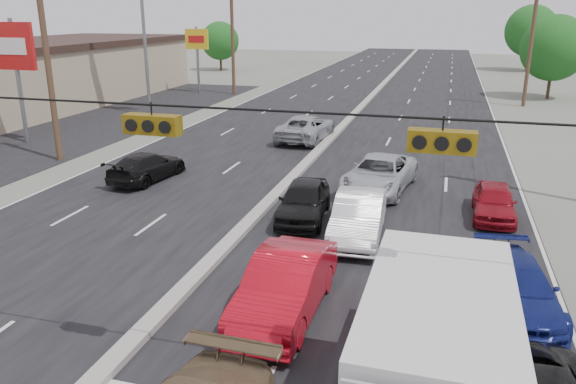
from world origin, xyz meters
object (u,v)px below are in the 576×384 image
at_px(utility_pole_left_b, 47,59).
at_px(oncoming_near, 147,167).
at_px(queue_car_d, 516,288).
at_px(tree_left_far, 220,41).
at_px(utility_pole_left_c, 232,37).
at_px(tree_right_mid, 554,48).
at_px(box_truck, 435,354).
at_px(oncoming_far, 306,128).
at_px(pole_sign_mid, 15,53).
at_px(pole_sign_far, 197,45).
at_px(queue_car_a, 304,201).
at_px(tree_right_far, 531,31).
at_px(red_sedan, 285,286).
at_px(utility_pole_right_c, 531,41).
at_px(queue_car_b, 358,217).
at_px(queue_car_e, 494,202).
at_px(queue_car_c, 379,174).

height_order(utility_pole_left_b, oncoming_near, utility_pole_left_b).
bearing_deg(queue_car_d, tree_left_far, 111.62).
relative_size(utility_pole_left_c, tree_right_mid, 1.40).
bearing_deg(utility_pole_left_b, box_truck, -38.05).
relative_size(tree_left_far, oncoming_far, 1.13).
relative_size(pole_sign_mid, tree_left_far, 1.14).
bearing_deg(tree_right_mid, pole_sign_far, -170.84).
relative_size(box_truck, queue_car_a, 1.55).
relative_size(tree_right_mid, oncoming_near, 1.63).
bearing_deg(pole_sign_far, tree_right_mid, 9.16).
relative_size(pole_sign_mid, tree_right_far, 0.86).
bearing_deg(oncoming_far, queue_car_d, 122.31).
distance_m(tree_right_mid, queue_car_d, 40.52).
height_order(red_sedan, oncoming_near, red_sedan).
bearing_deg(tree_right_far, queue_car_a, -103.37).
xyz_separation_m(utility_pole_right_c, queue_car_b, (-8.52, -31.11, -4.36)).
bearing_deg(red_sedan, tree_right_far, 79.93).
distance_m(tree_right_far, box_truck, 70.72).
bearing_deg(oncoming_far, queue_car_e, 135.36).
distance_m(tree_left_far, queue_car_b, 57.41).
bearing_deg(oncoming_near, tree_right_far, -104.48).
relative_size(utility_pole_right_c, pole_sign_mid, 1.43).
xyz_separation_m(utility_pole_left_b, pole_sign_mid, (-4.50, 3.00, 0.01)).
relative_size(utility_pole_left_c, queue_car_a, 2.39).
distance_m(tree_left_far, box_truck, 66.56).
distance_m(tree_left_far, tree_right_far, 39.31).
relative_size(pole_sign_mid, queue_car_b, 1.53).
distance_m(pole_sign_far, queue_car_e, 37.31).
xyz_separation_m(utility_pole_left_c, queue_car_d, (21.13, -34.85, -4.47)).
bearing_deg(queue_car_a, tree_right_far, 71.40).
xyz_separation_m(utility_pole_left_b, tree_right_mid, (27.50, 30.00, -0.77)).
relative_size(utility_pole_left_c, queue_car_b, 2.19).
bearing_deg(tree_right_mid, oncoming_near, -123.71).
relative_size(utility_pole_left_b, queue_car_e, 2.69).
height_order(utility_pole_right_c, queue_car_b, utility_pole_right_c).
xyz_separation_m(utility_pole_left_c, pole_sign_far, (-3.50, -0.00, -0.70)).
bearing_deg(box_truck, queue_car_c, 101.38).
xyz_separation_m(pole_sign_far, queue_car_d, (24.63, -34.85, -3.77)).
xyz_separation_m(utility_pole_left_b, box_truck, (19.20, -15.03, -3.44)).
distance_m(queue_car_e, oncoming_near, 14.87).
bearing_deg(queue_car_c, oncoming_near, -165.22).
relative_size(pole_sign_far, queue_car_d, 1.37).
bearing_deg(utility_pole_left_b, oncoming_near, -17.64).
height_order(queue_car_a, queue_car_d, queue_car_a).
xyz_separation_m(tree_right_far, queue_car_b, (-12.02, -61.11, -4.20)).
distance_m(queue_car_a, queue_car_c, 4.78).
xyz_separation_m(tree_left_far, red_sedan, (25.00, -56.69, -2.92)).
height_order(tree_right_far, queue_car_b, tree_right_far).
bearing_deg(tree_right_mid, utility_pole_left_b, -132.51).
relative_size(tree_right_far, red_sedan, 1.70).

